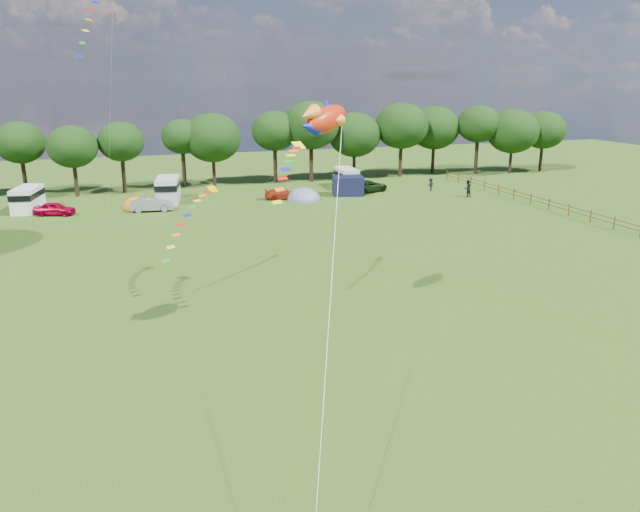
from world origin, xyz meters
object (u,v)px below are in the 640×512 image
object	(u,v)px
campervan_c	(168,189)
walker_a	(467,189)
car_c	(283,194)
car_b	(152,204)
campervan_d	(346,177)
car_a	(55,209)
fish_kite	(323,119)
car_d	(368,186)
walker_b	(431,184)
campervan_b	(28,198)
tent_greyblue	(304,200)
tent_orange	(137,208)

from	to	relation	value
campervan_c	walker_a	distance (m)	33.47
car_c	car_b	bearing A→B (deg)	102.72
campervan_d	car_c	bearing A→B (deg)	122.44
car_a	campervan_d	xyz separation A→B (m)	(33.04, 6.20, 0.61)
fish_kite	car_a	bearing A→B (deg)	79.47
car_d	walker_a	world-z (taller)	walker_a
car_a	walker_b	size ratio (longest dim) A/B	2.60
fish_kite	walker_a	size ratio (longest dim) A/B	1.81
campervan_b	campervan_d	size ratio (longest dim) A/B	1.07
car_b	tent_greyblue	xyz separation A→B (m)	(16.39, 0.81, -0.69)
car_c	campervan_b	world-z (taller)	campervan_b
campervan_b	walker_a	distance (m)	47.11
campervan_b	car_d	bearing A→B (deg)	-80.41
tent_orange	car_b	bearing A→B (deg)	-57.94
campervan_d	walker_b	bearing A→B (deg)	-117.10
campervan_d	car_a	bearing A→B (deg)	105.05
campervan_b	tent_orange	world-z (taller)	campervan_b
car_d	walker_b	bearing A→B (deg)	-123.23
car_a	walker_a	xyz separation A→B (m)	(43.86, -4.14, 0.31)
campervan_c	walker_a	world-z (taller)	campervan_c
car_a	campervan_d	bearing A→B (deg)	-61.80
campervan_c	campervan_d	world-z (taller)	campervan_c
tent_greyblue	walker_a	world-z (taller)	walker_a
campervan_d	tent_greyblue	bearing A→B (deg)	135.22
fish_kite	walker_b	size ratio (longest dim) A/B	2.32
tent_greyblue	fish_kite	bearing A→B (deg)	-105.24
car_b	car_c	size ratio (longest dim) A/B	1.00
tent_orange	car_d	bearing A→B (deg)	2.23
walker_a	walker_b	size ratio (longest dim) A/B	1.28
car_a	tent_greyblue	bearing A→B (deg)	-72.86
car_c	tent_orange	world-z (taller)	car_c
car_b	fish_kite	bearing A→B (deg)	-162.40
car_b	tent_orange	world-z (taller)	car_b
tent_orange	campervan_d	bearing A→B (deg)	10.96
car_d	walker_b	size ratio (longest dim) A/B	3.39
fish_kite	walker_a	bearing A→B (deg)	14.31
car_a	car_b	world-z (taller)	car_b
tent_orange	tent_greyblue	bearing A→B (deg)	-4.82
walker_a	walker_b	bearing A→B (deg)	-83.59
car_a	walker_b	xyz separation A→B (m)	(41.84, 0.81, 0.10)
car_d	campervan_d	distance (m)	4.13
car_a	car_d	world-z (taller)	car_d
car_c	walker_b	size ratio (longest dim) A/B	2.67
tent_orange	walker_b	xyz separation A→B (m)	(34.05, -0.51, 0.74)
car_a	car_b	distance (m)	9.29
walker_b	car_a	bearing A→B (deg)	-17.95
walker_a	walker_b	distance (m)	5.35
fish_kite	campervan_c	bearing A→B (deg)	62.29
fish_kite	walker_b	world-z (taller)	fish_kite
car_a	tent_orange	size ratio (longest dim) A/B	1.24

